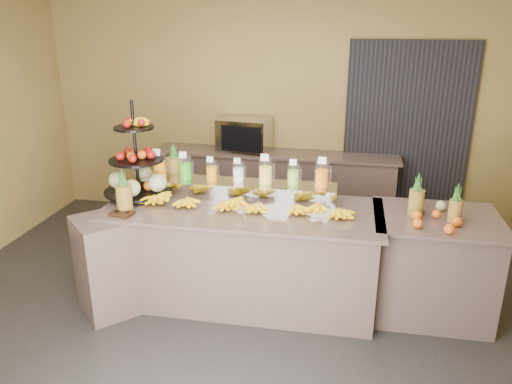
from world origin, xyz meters
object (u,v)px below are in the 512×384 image
(fruit_stand, at_px, (142,173))
(right_fruit_pile, at_px, (434,214))
(pitcher_tray, at_px, (239,189))
(oven_warmer, at_px, (245,135))
(condiment_caddy, at_px, (122,214))
(banana_heap, at_px, (242,202))

(fruit_stand, xyz_separation_m, right_fruit_pile, (2.65, -0.15, -0.16))
(pitcher_tray, relative_size, oven_warmer, 2.95)
(condiment_caddy, distance_m, oven_warmer, 2.39)
(pitcher_tray, xyz_separation_m, condiment_caddy, (-0.90, -0.64, -0.06))
(condiment_caddy, xyz_separation_m, right_fruit_pile, (2.64, 0.34, 0.06))
(condiment_caddy, distance_m, right_fruit_pile, 2.66)
(oven_warmer, bearing_deg, fruit_stand, -101.74)
(banana_heap, distance_m, condiment_caddy, 1.05)
(pitcher_tray, height_order, condiment_caddy, pitcher_tray)
(fruit_stand, relative_size, right_fruit_pile, 2.17)
(pitcher_tray, xyz_separation_m, oven_warmer, (-0.29, 1.67, 0.13))
(pitcher_tray, relative_size, right_fruit_pile, 4.36)
(condiment_caddy, bearing_deg, fruit_stand, 90.96)
(pitcher_tray, bearing_deg, banana_heap, -72.67)
(condiment_caddy, height_order, oven_warmer, oven_warmer)
(right_fruit_pile, bearing_deg, fruit_stand, 176.77)
(right_fruit_pile, relative_size, oven_warmer, 0.68)
(pitcher_tray, bearing_deg, right_fruit_pile, -9.51)
(pitcher_tray, relative_size, fruit_stand, 2.01)
(pitcher_tray, height_order, right_fruit_pile, right_fruit_pile)
(fruit_stand, bearing_deg, oven_warmer, 68.98)
(condiment_caddy, bearing_deg, banana_heap, 18.72)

